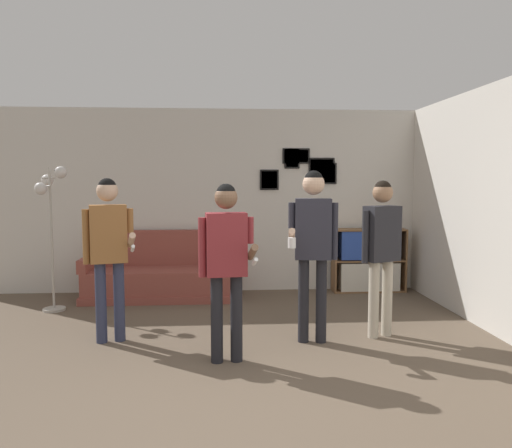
{
  "coord_description": "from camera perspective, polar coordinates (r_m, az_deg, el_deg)",
  "views": [
    {
      "loc": [
        -0.18,
        -3.34,
        1.66
      ],
      "look_at": [
        0.19,
        2.03,
        1.18
      ],
      "focal_mm": 35.0,
      "sensor_mm": 36.0,
      "label": 1
    }
  ],
  "objects": [
    {
      "name": "bookshelf",
      "position": [
        7.63,
        12.75,
        -4.07
      ],
      "size": [
        1.07,
        0.3,
        0.94
      ],
      "color": "brown",
      "rests_on": "ground_plane"
    },
    {
      "name": "person_spectator_near_bookshelf",
      "position": [
        5.38,
        14.17,
        -1.99
      ],
      "size": [
        0.47,
        0.32,
        1.66
      ],
      "color": "#B7AD99",
      "rests_on": "ground_plane"
    },
    {
      "name": "person_watcher_holding_cup",
      "position": [
        5.06,
        6.53,
        -1.46
      ],
      "size": [
        0.54,
        0.42,
        1.75
      ],
      "color": "black",
      "rests_on": "ground_plane"
    },
    {
      "name": "ground_plane",
      "position": [
        3.73,
        -0.81,
        -21.33
      ],
      "size": [
        20.0,
        20.0,
        0.0
      ],
      "primitive_type": "plane",
      "color": "brown"
    },
    {
      "name": "wall_right",
      "position": [
        6.13,
        24.65,
        1.7
      ],
      "size": [
        0.06,
        6.47,
        2.7
      ],
      "color": "beige",
      "rests_on": "ground_plane"
    },
    {
      "name": "couch",
      "position": [
        7.21,
        -10.94,
        -5.91
      ],
      "size": [
        2.07,
        0.8,
        0.93
      ],
      "color": "brown",
      "rests_on": "ground_plane"
    },
    {
      "name": "floor_lamp",
      "position": [
        6.76,
        -22.42,
        1.76
      ],
      "size": [
        0.36,
        0.4,
        1.83
      ],
      "color": "#ADA89E",
      "rests_on": "ground_plane"
    },
    {
      "name": "person_player_foreground_left",
      "position": [
        5.26,
        -16.5,
        -2.0
      ],
      "size": [
        0.56,
        0.43,
        1.68
      ],
      "color": "#2D334C",
      "rests_on": "ground_plane"
    },
    {
      "name": "drinking_cup",
      "position": [
        7.64,
        14.48,
        -0.12
      ],
      "size": [
        0.09,
        0.09,
        0.11
      ],
      "color": "red",
      "rests_on": "bookshelf"
    },
    {
      "name": "wall_back",
      "position": [
        7.45,
        -2.45,
        2.7
      ],
      "size": [
        7.83,
        0.08,
        2.7
      ],
      "color": "beige",
      "rests_on": "ground_plane"
    },
    {
      "name": "person_player_foreground_center",
      "position": [
        4.49,
        -3.41,
        -3.45
      ],
      "size": [
        0.52,
        0.43,
        1.63
      ],
      "color": "black",
      "rests_on": "ground_plane"
    }
  ]
}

